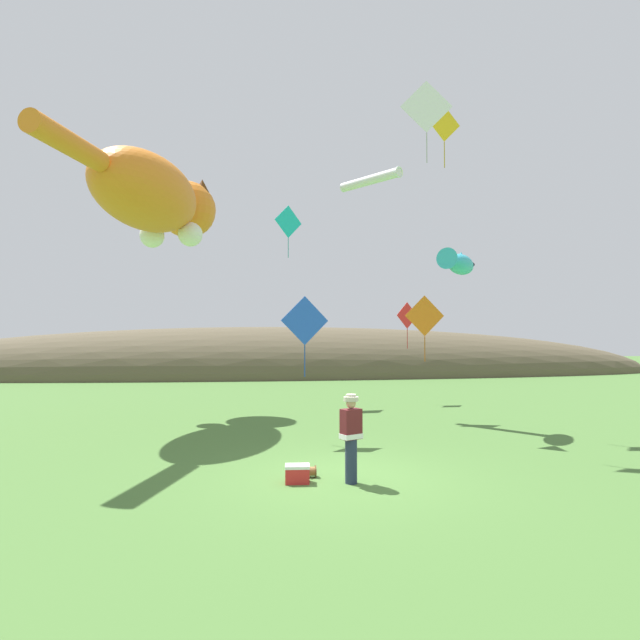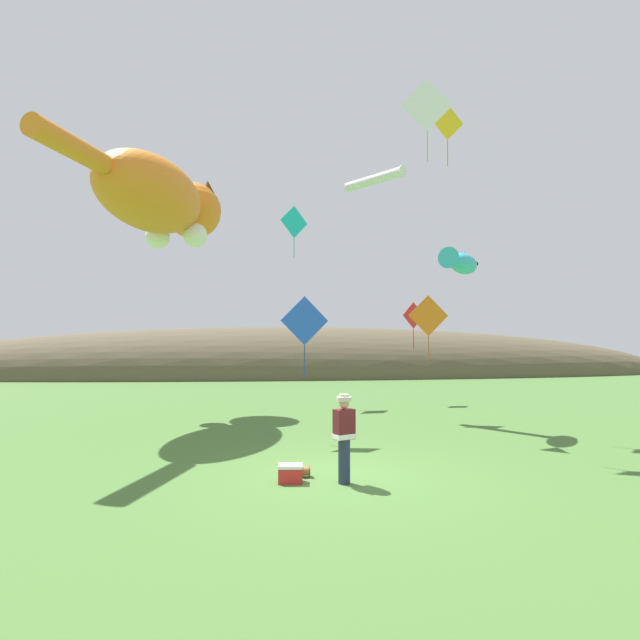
{
  "view_description": "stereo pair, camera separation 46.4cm",
  "coord_description": "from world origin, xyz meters",
  "px_view_note": "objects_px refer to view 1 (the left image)",
  "views": [
    {
      "loc": [
        -1.89,
        -10.3,
        2.92
      ],
      "look_at": [
        0.0,
        4.0,
        3.42
      ],
      "focal_mm": 28.0,
      "sensor_mm": 36.0,
      "label": 1
    },
    {
      "loc": [
        -1.43,
        -10.36,
        2.92
      ],
      "look_at": [
        0.0,
        4.0,
        3.42
      ],
      "focal_mm": 28.0,
      "sensor_mm": 36.0,
      "label": 2
    }
  ],
  "objects_px": {
    "kite_diamond_teal": "(288,222)",
    "kite_diamond_orange": "(425,316)",
    "kite_diamond_gold": "(444,124)",
    "kite_giant_cat": "(157,199)",
    "kite_diamond_red": "(407,316)",
    "picnic_cooler": "(297,474)",
    "kite_fish_windsock": "(458,263)",
    "kite_diamond_blue": "(305,321)",
    "kite_tube_streamer": "(371,180)",
    "festival_attendant": "(351,435)",
    "kite_diamond_white": "(426,107)",
    "kite_spool": "(312,471)"
  },
  "relations": [
    {
      "from": "kite_diamond_teal",
      "to": "kite_diamond_orange",
      "type": "height_order",
      "value": "kite_diamond_teal"
    },
    {
      "from": "kite_diamond_gold",
      "to": "kite_diamond_orange",
      "type": "xyz_separation_m",
      "value": [
        -0.35,
        1.11,
        -6.53
      ]
    },
    {
      "from": "kite_giant_cat",
      "to": "kite_diamond_orange",
      "type": "relative_size",
      "value": 4.1
    },
    {
      "from": "kite_diamond_red",
      "to": "picnic_cooler",
      "type": "bearing_deg",
      "value": -116.99
    },
    {
      "from": "kite_fish_windsock",
      "to": "kite_diamond_blue",
      "type": "height_order",
      "value": "kite_fish_windsock"
    },
    {
      "from": "kite_tube_streamer",
      "to": "kite_diamond_gold",
      "type": "height_order",
      "value": "kite_diamond_gold"
    },
    {
      "from": "festival_attendant",
      "to": "kite_diamond_teal",
      "type": "xyz_separation_m",
      "value": [
        -0.42,
        12.63,
        7.23
      ]
    },
    {
      "from": "kite_giant_cat",
      "to": "kite_tube_streamer",
      "type": "bearing_deg",
      "value": 2.39
    },
    {
      "from": "kite_diamond_orange",
      "to": "festival_attendant",
      "type": "bearing_deg",
      "value": -119.49
    },
    {
      "from": "kite_fish_windsock",
      "to": "kite_diamond_blue",
      "type": "bearing_deg",
      "value": -167.86
    },
    {
      "from": "kite_tube_streamer",
      "to": "kite_diamond_blue",
      "type": "bearing_deg",
      "value": -123.94
    },
    {
      "from": "kite_diamond_red",
      "to": "kite_diamond_white",
      "type": "bearing_deg",
      "value": -103.33
    },
    {
      "from": "kite_giant_cat",
      "to": "kite_diamond_gold",
      "type": "relative_size",
      "value": 4.47
    },
    {
      "from": "kite_tube_streamer",
      "to": "kite_spool",
      "type": "bearing_deg",
      "value": -111.53
    },
    {
      "from": "kite_tube_streamer",
      "to": "kite_diamond_gold",
      "type": "xyz_separation_m",
      "value": [
        1.97,
        -2.55,
        1.21
      ]
    },
    {
      "from": "kite_diamond_white",
      "to": "kite_diamond_blue",
      "type": "xyz_separation_m",
      "value": [
        -3.54,
        0.32,
        -6.28
      ]
    },
    {
      "from": "kite_tube_streamer",
      "to": "kite_diamond_white",
      "type": "bearing_deg",
      "value": -83.49
    },
    {
      "from": "kite_diamond_teal",
      "to": "kite_fish_windsock",
      "type": "bearing_deg",
      "value": -55.56
    },
    {
      "from": "festival_attendant",
      "to": "kite_spool",
      "type": "bearing_deg",
      "value": 143.67
    },
    {
      "from": "kite_diamond_white",
      "to": "kite_diamond_orange",
      "type": "bearing_deg",
      "value": 72.19
    },
    {
      "from": "kite_spool",
      "to": "kite_diamond_teal",
      "type": "relative_size",
      "value": 0.1
    },
    {
      "from": "kite_diamond_teal",
      "to": "kite_diamond_gold",
      "type": "distance_m",
      "value": 8.36
    },
    {
      "from": "kite_diamond_white",
      "to": "kite_diamond_teal",
      "type": "bearing_deg",
      "value": 111.66
    },
    {
      "from": "festival_attendant",
      "to": "kite_diamond_gold",
      "type": "distance_m",
      "value": 11.97
    },
    {
      "from": "kite_diamond_red",
      "to": "kite_diamond_gold",
      "type": "height_order",
      "value": "kite_diamond_gold"
    },
    {
      "from": "kite_spool",
      "to": "kite_diamond_gold",
      "type": "relative_size",
      "value": 0.11
    },
    {
      "from": "kite_diamond_white",
      "to": "kite_spool",
      "type": "bearing_deg",
      "value": -138.03
    },
    {
      "from": "kite_tube_streamer",
      "to": "kite_diamond_teal",
      "type": "xyz_separation_m",
      "value": [
        -2.91,
        3.93,
        -0.82
      ]
    },
    {
      "from": "kite_spool",
      "to": "kite_tube_streamer",
      "type": "height_order",
      "value": "kite_tube_streamer"
    },
    {
      "from": "kite_fish_windsock",
      "to": "kite_diamond_blue",
      "type": "distance_m",
      "value": 5.54
    },
    {
      "from": "kite_fish_windsock",
      "to": "kite_giant_cat",
      "type": "bearing_deg",
      "value": 163.14
    },
    {
      "from": "kite_spool",
      "to": "kite_fish_windsock",
      "type": "relative_size",
      "value": 0.1
    },
    {
      "from": "kite_diamond_white",
      "to": "kite_diamond_teal",
      "type": "relative_size",
      "value": 1.02
    },
    {
      "from": "kite_giant_cat",
      "to": "kite_diamond_white",
      "type": "distance_m",
      "value": 9.73
    },
    {
      "from": "picnic_cooler",
      "to": "kite_diamond_gold",
      "type": "bearing_deg",
      "value": 47.3
    },
    {
      "from": "kite_fish_windsock",
      "to": "kite_diamond_gold",
      "type": "distance_m",
      "value": 4.97
    },
    {
      "from": "kite_fish_windsock",
      "to": "kite_diamond_orange",
      "type": "relative_size",
      "value": 0.99
    },
    {
      "from": "kite_giant_cat",
      "to": "kite_fish_windsock",
      "type": "distance_m",
      "value": 10.77
    },
    {
      "from": "kite_spool",
      "to": "kite_fish_windsock",
      "type": "bearing_deg",
      "value": 42.16
    },
    {
      "from": "kite_giant_cat",
      "to": "kite_spool",
      "type": "bearing_deg",
      "value": -59.07
    },
    {
      "from": "kite_diamond_gold",
      "to": "kite_fish_windsock",
      "type": "bearing_deg",
      "value": -81.83
    },
    {
      "from": "kite_giant_cat",
      "to": "kite_fish_windsock",
      "type": "relative_size",
      "value": 4.15
    },
    {
      "from": "kite_giant_cat",
      "to": "kite_diamond_blue",
      "type": "relative_size",
      "value": 4.2
    },
    {
      "from": "kite_fish_windsock",
      "to": "picnic_cooler",
      "type": "bearing_deg",
      "value": -137.45
    },
    {
      "from": "picnic_cooler",
      "to": "kite_spool",
      "type": "bearing_deg",
      "value": 48.1
    },
    {
      "from": "kite_fish_windsock",
      "to": "kite_diamond_blue",
      "type": "relative_size",
      "value": 1.01
    },
    {
      "from": "kite_spool",
      "to": "kite_diamond_teal",
      "type": "height_order",
      "value": "kite_diamond_teal"
    },
    {
      "from": "kite_tube_streamer",
      "to": "kite_diamond_orange",
      "type": "xyz_separation_m",
      "value": [
        1.62,
        -1.44,
        -5.32
      ]
    },
    {
      "from": "picnic_cooler",
      "to": "kite_diamond_red",
      "type": "xyz_separation_m",
      "value": [
        6.0,
        11.79,
        3.71
      ]
    },
    {
      "from": "kite_diamond_red",
      "to": "kite_diamond_orange",
      "type": "xyz_separation_m",
      "value": [
        -0.83,
        -4.68,
        -0.22
      ]
    }
  ]
}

